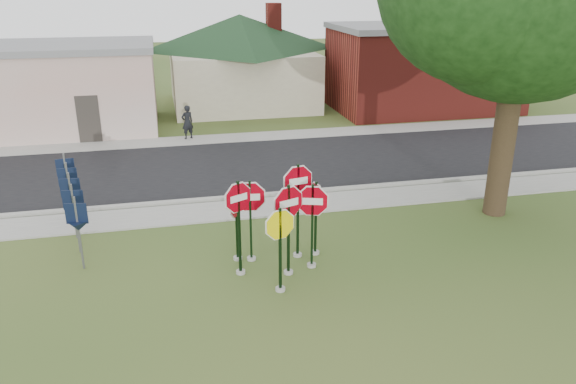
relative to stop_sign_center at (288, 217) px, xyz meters
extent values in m
plane|color=#33501E|center=(-0.14, -1.06, -1.58)|extent=(120.00, 120.00, 0.00)
cube|color=gray|center=(-0.14, 4.44, -1.55)|extent=(60.00, 1.60, 0.06)
cube|color=black|center=(-0.14, 8.94, -1.56)|extent=(60.00, 7.00, 0.04)
cube|color=gray|center=(-0.14, 13.24, -1.55)|extent=(60.00, 1.60, 0.06)
cube|color=gray|center=(-0.14, 5.44, -1.51)|extent=(60.00, 0.20, 0.14)
cylinder|color=#9A988F|center=(0.00, 0.00, -1.54)|extent=(0.24, 0.24, 0.08)
cube|color=black|center=(0.00, 0.00, -0.38)|extent=(0.07, 0.07, 2.42)
cylinder|color=white|center=(0.00, 0.00, 0.37)|extent=(1.09, 0.44, 1.17)
cylinder|color=#960010|center=(0.00, 0.00, 0.37)|extent=(1.02, 0.42, 1.08)
cube|color=white|center=(0.00, 0.00, 0.37)|extent=(0.51, 0.21, 0.19)
cylinder|color=#9A988F|center=(-0.37, -0.78, -1.54)|extent=(0.24, 0.24, 0.08)
cube|color=black|center=(-0.37, -0.78, -0.51)|extent=(0.07, 0.06, 2.16)
cylinder|color=white|center=(-0.37, -0.78, 0.16)|extent=(1.01, 0.29, 1.04)
cylinder|color=yellow|center=(-0.37, -0.78, 0.16)|extent=(0.94, 0.27, 0.96)
cylinder|color=#9A988F|center=(-1.19, 0.27, -1.54)|extent=(0.24, 0.24, 0.08)
cube|color=black|center=(-1.19, 0.27, -0.33)|extent=(0.08, 0.07, 2.51)
cylinder|color=white|center=(-1.19, 0.27, 0.50)|extent=(0.95, 0.52, 1.07)
cylinder|color=#960010|center=(-1.19, 0.27, 0.50)|extent=(0.88, 0.49, 0.99)
cube|color=white|center=(-1.19, 0.27, 0.50)|extent=(0.44, 0.24, 0.17)
cylinder|color=#9A988F|center=(0.68, 0.23, -1.54)|extent=(0.24, 0.24, 0.08)
cube|color=black|center=(0.68, 0.23, -0.44)|extent=(0.07, 0.07, 2.29)
cylinder|color=white|center=(0.68, 0.23, 0.26)|extent=(1.07, 0.35, 1.12)
cylinder|color=#960010|center=(0.68, 0.23, 0.26)|extent=(1.00, 0.33, 1.04)
cube|color=white|center=(0.68, 0.23, 0.26)|extent=(0.50, 0.16, 0.18)
cylinder|color=#9A988F|center=(0.46, 0.89, -1.54)|extent=(0.24, 0.24, 0.08)
cube|color=black|center=(0.46, 0.89, -0.27)|extent=(0.07, 0.06, 2.63)
cylinder|color=white|center=(0.46, 0.89, 0.59)|extent=(1.12, 0.25, 1.14)
cylinder|color=#960010|center=(0.46, 0.89, 0.59)|extent=(1.04, 0.24, 1.06)
cube|color=white|center=(0.46, 0.89, 0.59)|extent=(0.52, 0.12, 0.18)
cylinder|color=#9A988F|center=(-0.80, 0.95, -1.54)|extent=(0.24, 0.24, 0.08)
cube|color=black|center=(-0.80, 0.95, -0.45)|extent=(0.07, 0.06, 2.26)
cylinder|color=white|center=(-0.80, 0.95, 0.23)|extent=(1.11, 0.15, 1.12)
cylinder|color=#960010|center=(-0.80, 0.95, 0.23)|extent=(1.03, 0.14, 1.04)
cube|color=white|center=(-0.80, 0.95, 0.23)|extent=(0.51, 0.07, 0.18)
cylinder|color=#9A988F|center=(0.96, 0.92, -1.54)|extent=(0.24, 0.24, 0.08)
cube|color=black|center=(0.96, 0.92, -0.53)|extent=(0.06, 0.07, 2.11)
cylinder|color=white|center=(0.96, 0.92, 0.07)|extent=(0.28, 1.10, 1.13)
cylinder|color=#960010|center=(0.96, 0.92, 0.07)|extent=(0.26, 1.02, 1.04)
cube|color=white|center=(0.96, 0.92, 0.07)|extent=(0.13, 0.51, 0.18)
cylinder|color=#9A988F|center=(-1.16, 1.05, -1.54)|extent=(0.24, 0.24, 0.08)
cube|color=black|center=(-1.16, 1.05, -0.53)|extent=(0.07, 0.08, 2.10)
cylinder|color=white|center=(-1.16, 1.05, 0.07)|extent=(0.54, 1.01, 1.13)
cylinder|color=#960010|center=(-1.16, 1.05, 0.07)|extent=(0.50, 0.93, 1.04)
cube|color=white|center=(-1.16, 1.05, 0.07)|extent=(0.25, 0.46, 0.18)
cube|color=#59595E|center=(-5.14, 1.44, -0.58)|extent=(0.05, 0.05, 2.00)
cube|color=black|center=(-5.14, 1.44, -0.03)|extent=(0.55, 0.13, 0.55)
cone|color=black|center=(-5.14, 1.44, -0.38)|extent=(0.65, 0.65, 0.25)
cube|color=#59595E|center=(-5.34, 2.44, -0.58)|extent=(0.05, 0.05, 2.00)
cube|color=black|center=(-5.34, 2.44, -0.03)|extent=(0.55, 0.09, 0.55)
cone|color=black|center=(-5.34, 2.44, -0.38)|extent=(0.62, 0.62, 0.25)
cube|color=#59595E|center=(-5.54, 3.44, -0.58)|extent=(0.05, 0.05, 2.00)
cube|color=black|center=(-5.54, 3.44, -0.03)|extent=(0.55, 0.05, 0.55)
cone|color=black|center=(-5.54, 3.44, -0.38)|extent=(0.58, 0.58, 0.25)
cube|color=#59595E|center=(-5.74, 4.44, -0.58)|extent=(0.05, 0.05, 2.00)
cube|color=black|center=(-5.74, 4.44, -0.03)|extent=(0.55, 0.05, 0.55)
cone|color=black|center=(-5.74, 4.44, -0.38)|extent=(0.58, 0.58, 0.25)
cube|color=#59595E|center=(-5.94, 5.44, -0.58)|extent=(0.05, 0.05, 2.00)
cube|color=black|center=(-5.94, 5.44, -0.03)|extent=(0.55, 0.09, 0.55)
cone|color=black|center=(-5.94, 5.44, -0.38)|extent=(0.62, 0.62, 0.25)
cube|color=beige|center=(-9.14, 16.94, 0.42)|extent=(12.00, 6.00, 4.00)
cube|color=gray|center=(-9.14, 16.94, 2.47)|extent=(12.20, 6.20, 0.30)
cube|color=#332D28|center=(-6.14, 13.96, -0.48)|extent=(1.00, 0.10, 2.20)
cube|color=#C2B89A|center=(1.86, 20.94, 0.02)|extent=(8.00, 8.00, 3.20)
pyramid|color=#16311A|center=(1.86, 20.94, 3.62)|extent=(11.60, 11.60, 2.00)
cube|color=maroon|center=(3.86, 20.94, 3.42)|extent=(0.80, 0.80, 1.60)
cube|color=maroon|center=(11.86, 17.44, 0.67)|extent=(10.00, 6.00, 4.50)
cube|color=gray|center=(11.86, 17.44, 3.02)|extent=(10.20, 6.20, 0.30)
cube|color=white|center=(9.86, 14.49, 1.02)|extent=(2.00, 0.08, 0.90)
cylinder|color=black|center=(7.36, 2.44, 1.29)|extent=(0.70, 0.70, 5.75)
cylinder|color=black|center=(21.86, 24.94, 0.42)|extent=(0.50, 0.50, 4.00)
sphere|color=black|center=(21.86, 24.94, 4.02)|extent=(5.60, 5.60, 5.60)
imported|color=black|center=(-1.75, 13.54, -0.74)|extent=(0.68, 0.58, 1.58)
camera|label=1|loc=(-2.80, -12.38, 5.46)|focal=35.00mm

